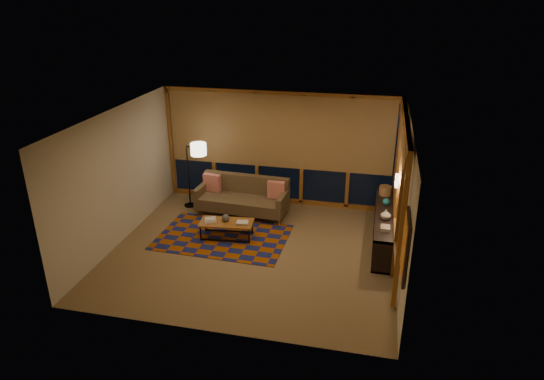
% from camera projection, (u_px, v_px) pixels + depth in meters
% --- Properties ---
extents(floor, '(5.50, 5.00, 0.01)m').
position_uv_depth(floor, '(254.00, 251.00, 9.60)').
color(floor, '#978458').
rests_on(floor, ground).
extents(ceiling, '(5.50, 5.00, 0.01)m').
position_uv_depth(ceiling, '(251.00, 117.00, 8.55)').
color(ceiling, white).
rests_on(ceiling, walls).
extents(walls, '(5.51, 5.01, 2.70)m').
position_uv_depth(walls, '(253.00, 188.00, 9.07)').
color(walls, beige).
rests_on(walls, floor).
extents(window_wall_back, '(5.30, 0.16, 2.60)m').
position_uv_depth(window_wall_back, '(279.00, 149.00, 11.26)').
color(window_wall_back, '#924C1C').
rests_on(window_wall_back, walls).
extents(window_wall_right, '(0.16, 3.70, 2.60)m').
position_uv_depth(window_wall_right, '(399.00, 188.00, 9.07)').
color(window_wall_right, '#924C1C').
rests_on(window_wall_right, walls).
extents(wall_art, '(0.06, 0.74, 0.94)m').
position_uv_depth(wall_art, '(405.00, 247.00, 6.82)').
color(wall_art, '#E64426').
rests_on(wall_art, walls).
extents(wall_sconce, '(0.12, 0.18, 0.22)m').
position_uv_depth(wall_sconce, '(397.00, 181.00, 8.87)').
color(wall_sconce, '#FFEBCF').
rests_on(wall_sconce, walls).
extents(sofa, '(2.08, 0.94, 0.84)m').
position_uv_depth(sofa, '(242.00, 197.00, 11.00)').
color(sofa, '#493E28').
rests_on(sofa, floor).
extents(pillow_left, '(0.43, 0.21, 0.41)m').
position_uv_depth(pillow_left, '(212.00, 183.00, 11.25)').
color(pillow_left, red).
rests_on(pillow_left, sofa).
extents(pillow_right, '(0.39, 0.14, 0.39)m').
position_uv_depth(pillow_right, '(276.00, 191.00, 10.85)').
color(pillow_right, red).
rests_on(pillow_right, sofa).
extents(area_rug, '(2.71, 1.85, 0.01)m').
position_uv_depth(area_rug, '(223.00, 237.00, 10.11)').
color(area_rug, '#873E09').
rests_on(area_rug, floor).
extents(coffee_table, '(1.14, 0.61, 0.36)m').
position_uv_depth(coffee_table, '(227.00, 230.00, 10.03)').
color(coffee_table, '#924C1C').
rests_on(coffee_table, floor).
extents(book_stack_a, '(0.27, 0.25, 0.06)m').
position_uv_depth(book_stack_a, '(210.00, 220.00, 9.96)').
color(book_stack_a, silver).
rests_on(book_stack_a, coffee_table).
extents(book_stack_b, '(0.26, 0.22, 0.05)m').
position_uv_depth(book_stack_b, '(242.00, 223.00, 9.88)').
color(book_stack_b, silver).
rests_on(book_stack_b, coffee_table).
extents(ceramic_pot, '(0.16, 0.16, 0.16)m').
position_uv_depth(ceramic_pot, '(226.00, 218.00, 9.96)').
color(ceramic_pot, black).
rests_on(ceramic_pot, coffee_table).
extents(floor_lamp, '(0.64, 0.53, 1.63)m').
position_uv_depth(floor_lamp, '(188.00, 174.00, 11.27)').
color(floor_lamp, black).
rests_on(floor_lamp, floor).
extents(bookshelf, '(0.40, 2.63, 0.66)m').
position_uv_depth(bookshelf, '(384.00, 226.00, 9.87)').
color(bookshelf, '#2F211A').
rests_on(bookshelf, floor).
extents(basket, '(0.32, 0.32, 0.20)m').
position_uv_depth(basket, '(385.00, 190.00, 10.49)').
color(basket, '#A47941').
rests_on(basket, bookshelf).
extents(teal_bowl, '(0.16, 0.16, 0.15)m').
position_uv_depth(teal_bowl, '(386.00, 202.00, 10.00)').
color(teal_bowl, '#197A79').
rests_on(teal_bowl, bookshelf).
extents(vase, '(0.26, 0.26, 0.21)m').
position_uv_depth(vase, '(386.00, 215.00, 9.36)').
color(vase, tan).
rests_on(vase, bookshelf).
extents(shelf_book_stack, '(0.21, 0.26, 0.07)m').
position_uv_depth(shelf_book_stack, '(385.00, 228.00, 8.98)').
color(shelf_book_stack, silver).
rests_on(shelf_book_stack, bookshelf).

